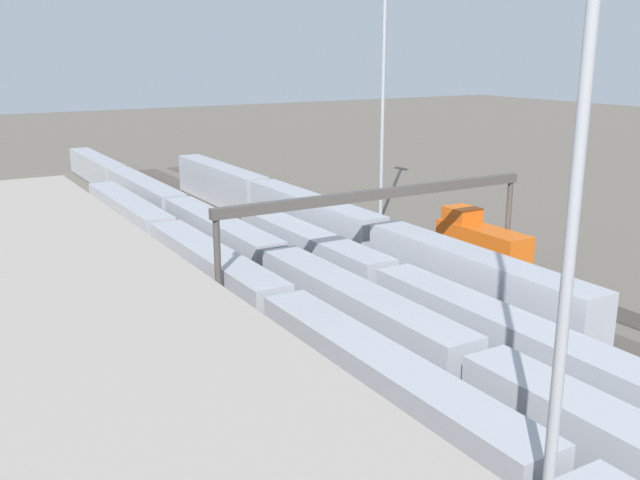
{
  "coord_description": "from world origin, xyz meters",
  "views": [
    {
      "loc": [
        -48.04,
        33.53,
        19.75
      ],
      "look_at": [
        7.27,
        0.58,
        2.5
      ],
      "focal_mm": 39.84,
      "sensor_mm": 36.0,
      "label": 1
    }
  ],
  "objects": [
    {
      "name": "ground_plane",
      "position": [
        0.0,
        0.0,
        0.0
      ],
      "size": [
        400.0,
        400.0,
        0.0
      ],
      "primitive_type": "plane",
      "color": "#60594F"
    },
    {
      "name": "track_bed_4",
      "position": [
        0.0,
        7.5,
        0.06
      ],
      "size": [
        140.0,
        2.8,
        0.12
      ],
      "primitive_type": "cube",
      "color": "#4C443D",
      "rests_on": "ground_plane"
    },
    {
      "name": "track_bed_1",
      "position": [
        0.0,
        -7.5,
        0.06
      ],
      "size": [
        140.0,
        2.8,
        0.12
      ],
      "primitive_type": "cube",
      "color": "#4C443D",
      "rests_on": "ground_plane"
    },
    {
      "name": "track_bed_0",
      "position": [
        0.0,
        -12.5,
        0.06
      ],
      "size": [
        140.0,
        2.8,
        0.12
      ],
      "primitive_type": "cube",
      "color": "#3D3833",
      "rests_on": "ground_plane"
    },
    {
      "name": "train_on_track_2",
      "position": [
        14.08,
        -2.5,
        2.62
      ],
      "size": [
        71.4,
        3.0,
        5.0
      ],
      "color": "#A8AAB2",
      "rests_on": "ground_plane"
    },
    {
      "name": "signal_gantry",
      "position": [
        -1.65,
        0.0,
        7.55
      ],
      "size": [
        0.7,
        30.0,
        8.8
      ],
      "color": "#4C4742",
      "rests_on": "ground_plane"
    },
    {
      "name": "train_on_track_4",
      "position": [
        4.3,
        7.5,
        2.07
      ],
      "size": [
        139.0,
        3.0,
        4.4
      ],
      "color": "maroon",
      "rests_on": "ground_plane"
    },
    {
      "name": "track_bed_3",
      "position": [
        0.0,
        2.5,
        0.06
      ],
      "size": [
        140.0,
        2.8,
        0.12
      ],
      "primitive_type": "cube",
      "color": "#3D3833",
      "rests_on": "ground_plane"
    },
    {
      "name": "light_mast_1",
      "position": [
        -32.76,
        14.7,
        20.03
      ],
      "size": [
        2.8,
        0.7,
        32.19
      ],
      "color": "#9EA0A5",
      "rests_on": "ground_plane"
    },
    {
      "name": "train_on_track_0",
      "position": [
        -0.36,
        -12.5,
        2.16
      ],
      "size": [
        10.0,
        3.0,
        5.0
      ],
      "color": "#D85914",
      "rests_on": "ground_plane"
    },
    {
      "name": "train_on_track_5",
      "position": [
        -7.37,
        12.5,
        1.99
      ],
      "size": [
        95.6,
        3.06,
        3.8
      ],
      "color": "#A8AAB2",
      "rests_on": "ground_plane"
    },
    {
      "name": "track_bed_2",
      "position": [
        0.0,
        -2.5,
        0.06
      ],
      "size": [
        140.0,
        2.8,
        0.12
      ],
      "primitive_type": "cube",
      "color": "#4C443D",
      "rests_on": "ground_plane"
    },
    {
      "name": "light_mast_0",
      "position": [
        19.77,
        -15.34,
        19.7
      ],
      "size": [
        2.8,
        0.7,
        31.58
      ],
      "color": "#9EA0A5",
      "rests_on": "ground_plane"
    },
    {
      "name": "train_on_track_3",
      "position": [
        -6.12,
        2.5,
        2.01
      ],
      "size": [
        47.2,
        3.06,
        3.8
      ],
      "color": "#A8AAB2",
      "rests_on": "ground_plane"
    },
    {
      "name": "track_bed_5",
      "position": [
        0.0,
        12.5,
        0.06
      ],
      "size": [
        140.0,
        2.8,
        0.12
      ],
      "primitive_type": "cube",
      "color": "#4C443D",
      "rests_on": "ground_plane"
    }
  ]
}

